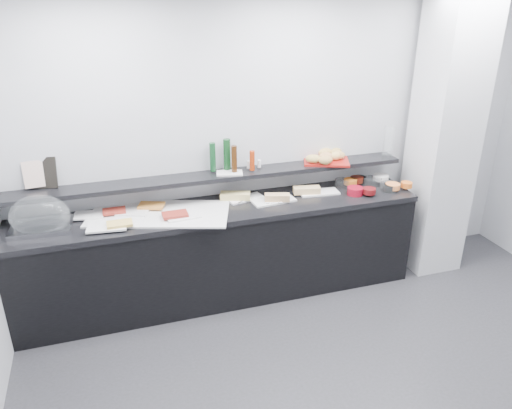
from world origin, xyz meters
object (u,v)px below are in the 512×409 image
object	(u,v)px
condiment_tray	(230,173)
sandwich_plate_mid	(274,201)
carafe	(389,142)
framed_print	(42,173)
bread_tray	(326,161)
cloche_base	(42,227)

from	to	relation	value
condiment_tray	sandwich_plate_mid	bearing A→B (deg)	-11.71
carafe	sandwich_plate_mid	bearing A→B (deg)	-172.05
framed_print	condiment_tray	xyz separation A→B (m)	(1.55, -0.14, -0.12)
framed_print	bread_tray	distance (m)	2.51
carafe	cloche_base	bearing A→B (deg)	-177.37
cloche_base	carafe	distance (m)	3.22
cloche_base	carafe	xyz separation A→B (m)	(3.20, 0.15, 0.38)
cloche_base	bread_tray	size ratio (longest dim) A/B	1.12
framed_print	bread_tray	xyz separation A→B (m)	(2.51, -0.11, -0.12)
bread_tray	carafe	distance (m)	0.66
condiment_tray	cloche_base	bearing A→B (deg)	-162.00
sandwich_plate_mid	carafe	xyz separation A→B (m)	(1.24, 0.17, 0.39)
cloche_base	bread_tray	world-z (taller)	bread_tray
bread_tray	carafe	size ratio (longest dim) A/B	1.40
cloche_base	sandwich_plate_mid	size ratio (longest dim) A/B	1.20
sandwich_plate_mid	cloche_base	bearing A→B (deg)	173.06
cloche_base	sandwich_plate_mid	bearing A→B (deg)	3.55
framed_print	carafe	xyz separation A→B (m)	(3.15, -0.13, 0.02)
sandwich_plate_mid	bread_tray	distance (m)	0.67
sandwich_plate_mid	framed_print	world-z (taller)	framed_print
framed_print	condiment_tray	distance (m)	1.56
framed_print	carafe	bearing A→B (deg)	9.85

